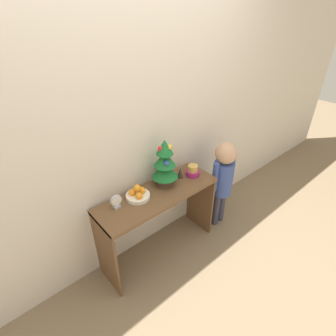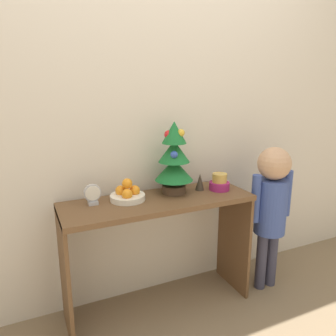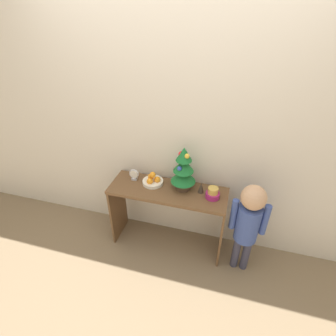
{
  "view_description": "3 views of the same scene",
  "coord_description": "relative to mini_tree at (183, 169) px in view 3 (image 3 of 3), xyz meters",
  "views": [
    {
      "loc": [
        -1.07,
        -1.19,
        2.05
      ],
      "look_at": [
        0.08,
        0.15,
        0.93
      ],
      "focal_mm": 28.0,
      "sensor_mm": 36.0,
      "label": 1
    },
    {
      "loc": [
        -0.68,
        -1.43,
        1.33
      ],
      "look_at": [
        0.08,
        0.22,
        0.87
      ],
      "focal_mm": 35.0,
      "sensor_mm": 36.0,
      "label": 2
    },
    {
      "loc": [
        0.52,
        -1.65,
        2.19
      ],
      "look_at": [
        0.0,
        0.19,
        0.94
      ],
      "focal_mm": 28.0,
      "sensor_mm": 36.0,
      "label": 3
    }
  ],
  "objects": [
    {
      "name": "ground_plane",
      "position": [
        -0.13,
        -0.25,
        -0.91
      ],
      "size": [
        12.0,
        12.0,
        0.0
      ],
      "primitive_type": "plane",
      "color": "#7A664C"
    },
    {
      "name": "back_wall",
      "position": [
        -0.13,
        0.17,
        0.34
      ],
      "size": [
        7.0,
        0.05,
        2.5
      ],
      "primitive_type": "cube",
      "color": "beige",
      "rests_on": "ground_plane"
    },
    {
      "name": "console_table",
      "position": [
        -0.13,
        -0.06,
        -0.37
      ],
      "size": [
        1.1,
        0.37,
        0.7
      ],
      "color": "brown",
      "rests_on": "ground_plane"
    },
    {
      "name": "mini_tree",
      "position": [
        0.0,
        0.0,
        0.0
      ],
      "size": [
        0.23,
        0.23,
        0.43
      ],
      "color": "#4C3828",
      "rests_on": "console_table"
    },
    {
      "name": "fruit_bowl",
      "position": [
        -0.29,
        -0.0,
        -0.18
      ],
      "size": [
        0.2,
        0.2,
        0.13
      ],
      "color": "silver",
      "rests_on": "console_table"
    },
    {
      "name": "singing_bowl",
      "position": [
        0.28,
        -0.06,
        -0.17
      ],
      "size": [
        0.13,
        0.13,
        0.1
      ],
      "color": "#9E2366",
      "rests_on": "console_table"
    },
    {
      "name": "desk_clock",
      "position": [
        -0.48,
        0.01,
        -0.16
      ],
      "size": [
        0.09,
        0.04,
        0.11
      ],
      "color": "#B2B2B7",
      "rests_on": "console_table"
    },
    {
      "name": "figurine",
      "position": [
        0.17,
        -0.01,
        -0.16
      ],
      "size": [
        0.06,
        0.06,
        0.1
      ],
      "color": "#382D23",
      "rests_on": "console_table"
    },
    {
      "name": "child_figure",
      "position": [
        0.61,
        -0.17,
        -0.3
      ],
      "size": [
        0.31,
        0.21,
        0.96
      ],
      "color": "#38384C",
      "rests_on": "ground_plane"
    }
  ]
}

